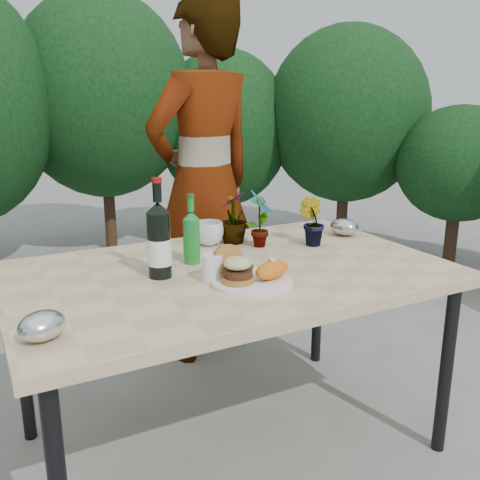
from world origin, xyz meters
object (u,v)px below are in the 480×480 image
patio_table (230,283)px  person (204,184)px  wine_bottle (159,241)px  dinner_plate (252,282)px

patio_table → person: 0.88m
patio_table → person: person is taller
person → patio_table: bearing=56.3°
wine_bottle → person: person is taller
wine_bottle → dinner_plate: bearing=-57.4°
patio_table → person: (0.26, 0.81, 0.24)m
wine_bottle → patio_table: bearing=-24.5°
person → dinner_plate: bearing=59.0°
dinner_plate → wine_bottle: bearing=139.7°
wine_bottle → person: (0.52, 0.78, 0.05)m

